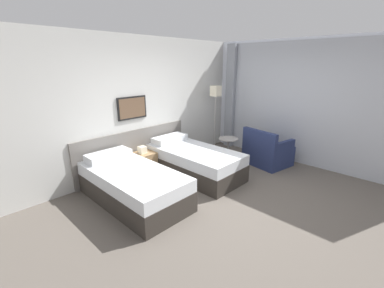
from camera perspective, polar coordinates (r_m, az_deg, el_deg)
ground_plane at (r=4.41m, az=8.88°, el=-12.35°), size 16.00×16.00×0.00m
wall_headboard at (r=5.46m, az=-10.13°, el=7.98°), size 10.00×0.10×2.70m
wall_window at (r=6.12m, az=23.72°, el=8.17°), size 0.21×4.69×2.70m
bed_near_door at (r=4.36m, az=-13.03°, el=-8.81°), size 0.97×1.95×0.68m
bed_near_window at (r=5.20m, az=0.39°, el=-3.87°), size 0.97×1.95×0.68m
nightstand at (r=5.29m, az=-10.80°, el=-4.29°), size 0.46×0.39×0.61m
floor_lamp at (r=6.37m, az=5.25°, el=9.98°), size 0.24×0.24×1.66m
side_table at (r=5.80m, az=8.03°, el=-0.44°), size 0.43×0.43×0.59m
armchair at (r=5.97m, az=16.33°, el=-1.77°), size 0.90×1.00×0.82m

